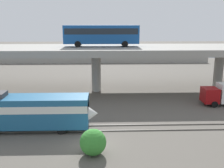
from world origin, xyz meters
The scene contains 14 objects.
ground_plane centered at (0.00, 0.00, 0.00)m, with size 260.00×260.00×0.00m, color #565149.
rail_strip_near centered at (0.00, 3.25, 0.06)m, with size 110.00×0.12×0.12m, color #59544C.
rail_strip_far centered at (0.00, 4.75, 0.06)m, with size 110.00×0.12×0.12m, color #59544C.
train_locomotive centered at (-7.02, 4.00, 2.19)m, with size 15.65×3.04×4.18m.
highway_overpass centered at (0.00, 20.00, 6.61)m, with size 96.00×11.51×7.34m.
transit_bus_on_overpass centered at (0.92, 20.42, 9.40)m, with size 12.00×2.68×3.40m.
pier_parking_lot centered at (0.00, 55.00, 0.87)m, with size 60.62×11.25×1.74m, color gray.
parked_car_0 centered at (-20.75, 55.14, 2.51)m, with size 4.35×1.84×1.50m.
parked_car_1 centered at (23.54, 53.61, 2.51)m, with size 4.28×1.92×1.50m.
parked_car_2 centered at (7.41, 56.62, 2.51)m, with size 4.24×1.99×1.50m.
parked_car_3 centered at (-4.84, 52.42, 2.51)m, with size 4.31×1.82×1.50m.
parked_car_4 centered at (-8.85, 56.98, 2.51)m, with size 4.16×1.86×1.50m.
harbor_water centered at (0.00, 78.00, 0.00)m, with size 140.00×36.00×0.01m, color navy.
shrub_right centered at (0.25, -1.72, 1.16)m, with size 2.33×2.33×2.33m, color #327E2D.
Camera 1 is at (1.21, -22.92, 11.40)m, focal length 42.53 mm.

